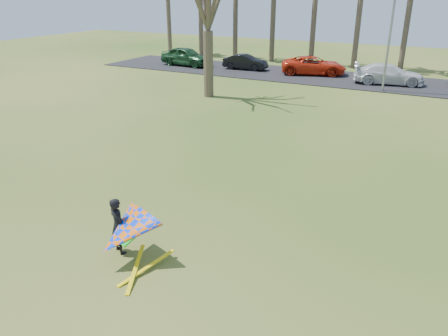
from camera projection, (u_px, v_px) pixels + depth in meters
The scene contains 8 objects.
ground at pixel (194, 223), 13.44m from camera, with size 100.00×100.00×0.00m, color #1A480F.
parking_strip at pixel (362, 81), 33.87m from camera, with size 46.00×7.00×0.06m, color black.
streetlight at pixel (394, 25), 28.79m from camera, with size 2.28×0.18×8.00m.
car_0 at pixel (186, 56), 40.05m from camera, with size 1.96×4.88×1.66m, color #1A4221.
car_1 at pixel (245, 62), 38.18m from camera, with size 1.35×3.87×1.28m, color black.
car_2 at pixel (314, 65), 36.00m from camera, with size 2.42×5.25×1.46m, color red.
car_3 at pixel (389, 74), 32.35m from camera, with size 2.05×5.03×1.46m, color silver.
kite_flyer at pixel (124, 232), 11.30m from camera, with size 2.13×2.39×2.02m.
Camera 1 is at (6.31, -9.98, 6.69)m, focal length 35.00 mm.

